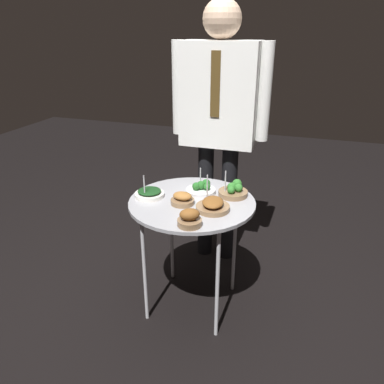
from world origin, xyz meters
TOP-DOWN VIEW (x-y plane):
  - ground_plane at (0.00, 0.00)m, footprint 8.00×8.00m
  - serving_cart at (0.00, 0.00)m, footprint 0.67×0.67m
  - bowl_broccoli_center at (0.02, 0.11)m, footprint 0.16×0.16m
  - bowl_roast_near_rim at (0.13, -0.07)m, footprint 0.17×0.17m
  - bowl_spinach_mid_right at (-0.23, -0.02)m, footprint 0.16×0.16m
  - bowl_roast_far_rim at (0.07, -0.26)m, footprint 0.12×0.11m
  - bowl_broccoli_back_left at (0.19, 0.14)m, footprint 0.16×0.16m
  - bowl_roast_mid_left at (-0.04, -0.05)m, footprint 0.12×0.12m
  - waiter_figure at (-0.01, 0.56)m, footprint 0.62×0.23m

SIDE VIEW (x-z plane):
  - ground_plane at x=0.00m, z-range 0.00..0.00m
  - serving_cart at x=0.00m, z-range 0.29..0.96m
  - bowl_spinach_mid_right at x=-0.23m, z-range 0.63..0.76m
  - bowl_broccoli_center at x=0.02m, z-range 0.63..0.76m
  - bowl_roast_near_rim at x=0.13m, z-range 0.61..0.79m
  - bowl_roast_mid_left at x=-0.04m, z-range 0.67..0.73m
  - bowl_broccoli_back_left at x=0.19m, z-range 0.63..0.77m
  - bowl_roast_far_rim at x=0.07m, z-range 0.67..0.75m
  - waiter_figure at x=-0.01m, z-range 0.22..1.89m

